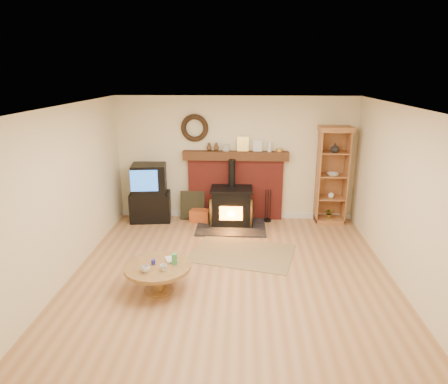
# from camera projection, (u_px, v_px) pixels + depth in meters

# --- Properties ---
(ground) EXTENTS (5.50, 5.50, 0.00)m
(ground) POSITION_uv_depth(u_px,v_px,m) (231.00, 279.00, 6.17)
(ground) COLOR #A67145
(ground) RESTS_ON ground
(room_shell) EXTENTS (5.02, 5.52, 2.61)m
(room_shell) POSITION_uv_depth(u_px,v_px,m) (231.00, 169.00, 5.76)
(room_shell) COLOR beige
(room_shell) RESTS_ON ground
(chimney_breast) EXTENTS (2.20, 0.22, 1.78)m
(chimney_breast) POSITION_uv_depth(u_px,v_px,m) (235.00, 183.00, 8.48)
(chimney_breast) COLOR maroon
(chimney_breast) RESTS_ON ground
(wood_stove) EXTENTS (1.40, 1.00, 1.34)m
(wood_stove) POSITION_uv_depth(u_px,v_px,m) (231.00, 207.00, 8.23)
(wood_stove) COLOR black
(wood_stove) RESTS_ON ground
(area_rug) EXTENTS (1.95, 1.55, 0.01)m
(area_rug) POSITION_uv_depth(u_px,v_px,m) (242.00, 253.00, 7.02)
(area_rug) COLOR brown
(area_rug) RESTS_ON ground
(tv_unit) EXTENTS (0.90, 0.68, 1.22)m
(tv_unit) POSITION_uv_depth(u_px,v_px,m) (150.00, 194.00, 8.44)
(tv_unit) COLOR black
(tv_unit) RESTS_ON ground
(curio_cabinet) EXTENTS (0.65, 0.47, 2.02)m
(curio_cabinet) POSITION_uv_depth(u_px,v_px,m) (332.00, 175.00, 8.22)
(curio_cabinet) COLOR #995A32
(curio_cabinet) RESTS_ON ground
(firelog_box) EXTENTS (0.48, 0.37, 0.26)m
(firelog_box) POSITION_uv_depth(u_px,v_px,m) (201.00, 216.00, 8.46)
(firelog_box) COLOR orange
(firelog_box) RESTS_ON ground
(leaning_painting) EXTENTS (0.52, 0.14, 0.62)m
(leaning_painting) POSITION_uv_depth(u_px,v_px,m) (193.00, 205.00, 8.56)
(leaning_painting) COLOR black
(leaning_painting) RESTS_ON ground
(fire_tools) EXTENTS (0.16, 0.16, 0.70)m
(fire_tools) POSITION_uv_depth(u_px,v_px,m) (268.00, 215.00, 8.48)
(fire_tools) COLOR black
(fire_tools) RESTS_ON ground
(coffee_table) EXTENTS (0.96, 0.96, 0.57)m
(coffee_table) POSITION_uv_depth(u_px,v_px,m) (158.00, 270.00, 5.73)
(coffee_table) COLOR brown
(coffee_table) RESTS_ON ground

